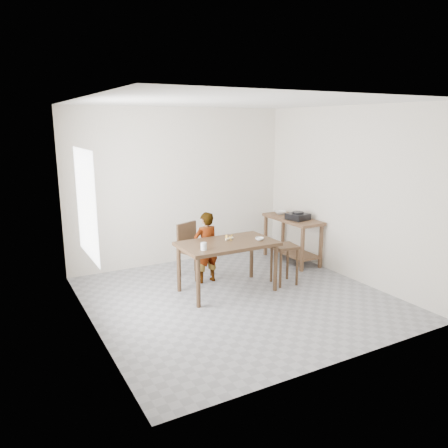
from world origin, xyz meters
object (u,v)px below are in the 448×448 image
dining_table (227,267)px  prep_counter (292,240)px  dining_chair (195,250)px  stool (284,264)px  child (206,247)px

dining_table → prep_counter: prep_counter is taller
dining_chair → stool: (1.06, -0.96, -0.12)m
dining_table → stool: bearing=-9.2°
dining_chair → stool: 1.44m
dining_table → prep_counter: (1.72, 0.70, 0.03)m
prep_counter → dining_chair: size_ratio=1.39×
prep_counter → dining_chair: bearing=176.5°
prep_counter → stool: prep_counter is taller
dining_table → stool: 0.94m
child → dining_chair: child is taller
dining_chair → child: bearing=-105.4°
prep_counter → stool: (-0.80, -0.85, -0.09)m
child → dining_chair: 0.34m
prep_counter → dining_chair: dining_chair is taller
prep_counter → dining_chair: 1.86m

